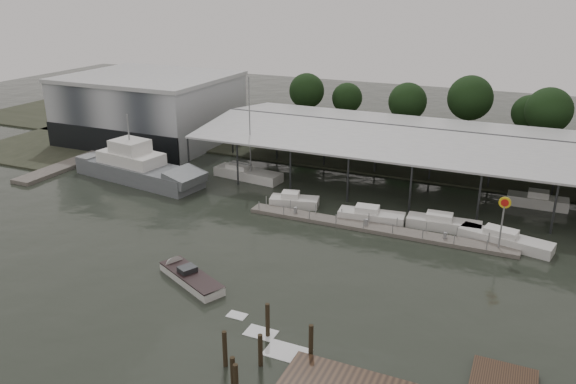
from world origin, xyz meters
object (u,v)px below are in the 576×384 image
at_px(grey_trawler, 139,169).
at_px(speedboat_underway, 187,275).
at_px(white_sailboat, 247,174).
at_px(shell_fuel_sign, 503,213).

relative_size(grey_trawler, speedboat_underway, 1.10).
distance_m(grey_trawler, white_sailboat, 13.92).
bearing_deg(grey_trawler, speedboat_underway, -35.29).
bearing_deg(shell_fuel_sign, white_sailboat, 164.06).
bearing_deg(white_sailboat, grey_trawler, -146.40).
xyz_separation_m(shell_fuel_sign, speedboat_underway, (-23.91, -16.62, -3.53)).
distance_m(shell_fuel_sign, white_sailboat, 33.29).
bearing_deg(white_sailboat, speedboat_underway, -66.19).
bearing_deg(grey_trawler, shell_fuel_sign, 4.79).
bearing_deg(speedboat_underway, shell_fuel_sign, -119.48).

